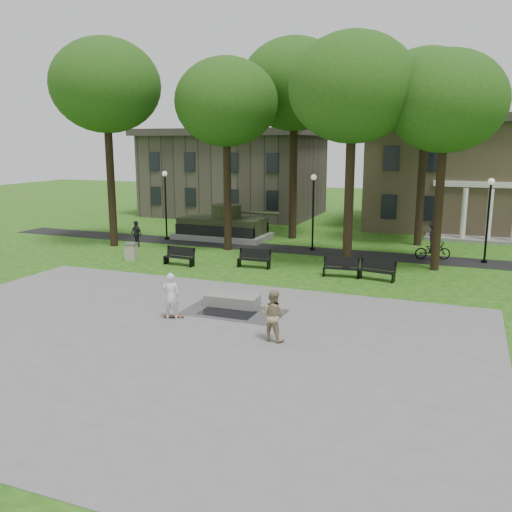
{
  "coord_description": "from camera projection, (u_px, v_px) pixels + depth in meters",
  "views": [
    {
      "loc": [
        9.42,
        -20.06,
        6.64
      ],
      "look_at": [
        0.3,
        3.12,
        1.4
      ],
      "focal_mm": 38.0,
      "sensor_mm": 36.0,
      "label": 1
    }
  ],
  "objects": [
    {
      "name": "ground",
      "position": [
        223.0,
        302.0,
        23.01
      ],
      "size": [
        120.0,
        120.0,
        0.0
      ],
      "primitive_type": "plane",
      "color": "#1C4911",
      "rests_on": "ground"
    },
    {
      "name": "plaza",
      "position": [
        161.0,
        341.0,
        18.45
      ],
      "size": [
        22.0,
        16.0,
        0.02
      ],
      "primitive_type": "cube",
      "color": "gray",
      "rests_on": "ground"
    },
    {
      "name": "footpath",
      "position": [
        303.0,
        250.0,
        33.94
      ],
      "size": [
        44.0,
        2.6,
        0.01
      ],
      "primitive_type": "cube",
      "color": "black",
      "rests_on": "ground"
    },
    {
      "name": "building_right",
      "position": [
        479.0,
        172.0,
        42.21
      ],
      "size": [
        17.0,
        12.0,
        8.6
      ],
      "color": "#9E8460",
      "rests_on": "ground"
    },
    {
      "name": "building_left",
      "position": [
        235.0,
        176.0,
        50.34
      ],
      "size": [
        15.0,
        10.0,
        7.2
      ],
      "primitive_type": "cube",
      "color": "#4C443D",
      "rests_on": "ground"
    },
    {
      "name": "tree_0",
      "position": [
        106.0,
        86.0,
        33.44
      ],
      "size": [
        6.8,
        6.8,
        12.97
      ],
      "color": "black",
      "rests_on": "ground"
    },
    {
      "name": "tree_1",
      "position": [
        226.0,
        103.0,
        32.34
      ],
      "size": [
        6.2,
        6.2,
        11.63
      ],
      "color": "black",
      "rests_on": "ground"
    },
    {
      "name": "tree_2",
      "position": [
        353.0,
        89.0,
        27.58
      ],
      "size": [
        6.6,
        6.6,
        12.16
      ],
      "color": "black",
      "rests_on": "ground"
    },
    {
      "name": "tree_3",
      "position": [
        446.0,
        102.0,
        27.03
      ],
      "size": [
        6.0,
        6.0,
        11.19
      ],
      "color": "black",
      "rests_on": "ground"
    },
    {
      "name": "tree_4",
      "position": [
        294.0,
        85.0,
        36.16
      ],
      "size": [
        7.2,
        7.2,
        13.5
      ],
      "color": "black",
      "rests_on": "ground"
    },
    {
      "name": "tree_5",
      "position": [
        427.0,
        93.0,
        33.72
      ],
      "size": [
        6.4,
        6.4,
        12.44
      ],
      "color": "black",
      "rests_on": "ground"
    },
    {
      "name": "lamp_left",
      "position": [
        166.0,
        199.0,
        37.22
      ],
      "size": [
        0.36,
        0.36,
        4.73
      ],
      "color": "black",
      "rests_on": "ground"
    },
    {
      "name": "lamp_mid",
      "position": [
        313.0,
        206.0,
        33.46
      ],
      "size": [
        0.36,
        0.36,
        4.73
      ],
      "color": "black",
      "rests_on": "ground"
    },
    {
      "name": "lamp_right",
      "position": [
        488.0,
        213.0,
        29.88
      ],
      "size": [
        0.36,
        0.36,
        4.73
      ],
      "color": "black",
      "rests_on": "ground"
    },
    {
      "name": "tank_monument",
      "position": [
        223.0,
        227.0,
        37.89
      ],
      "size": [
        7.45,
        3.4,
        2.4
      ],
      "color": "gray",
      "rests_on": "ground"
    },
    {
      "name": "puddle",
      "position": [
        227.0,
        313.0,
        21.43
      ],
      "size": [
        2.2,
        1.2,
        0.0
      ],
      "primitive_type": "cube",
      "color": "black",
      "rests_on": "plaza"
    },
    {
      "name": "concrete_block",
      "position": [
        232.0,
        300.0,
        22.36
      ],
      "size": [
        2.23,
        1.08,
        0.45
      ],
      "primitive_type": "cube",
      "rotation": [
        0.0,
        0.0,
        0.04
      ],
      "color": "gray",
      "rests_on": "plaza"
    },
    {
      "name": "skateboard",
      "position": [
        174.0,
        317.0,
        20.86
      ],
      "size": [
        0.8,
        0.42,
        0.07
      ],
      "primitive_type": "cube",
      "rotation": [
        0.0,
        0.0,
        0.3
      ],
      "color": "brown",
      "rests_on": "plaza"
    },
    {
      "name": "skateboarder",
      "position": [
        171.0,
        296.0,
        20.56
      ],
      "size": [
        0.78,
        0.66,
        1.8
      ],
      "primitive_type": "imported",
      "rotation": [
        0.0,
        0.0,
        3.56
      ],
      "color": "silver",
      "rests_on": "plaza"
    },
    {
      "name": "friend_watching",
      "position": [
        273.0,
        315.0,
        18.29
      ],
      "size": [
        0.96,
        0.8,
        1.78
      ],
      "primitive_type": "imported",
      "rotation": [
        0.0,
        0.0,
        2.98
      ],
      "color": "#9D8B65",
      "rests_on": "plaza"
    },
    {
      "name": "pedestrian_walker",
      "position": [
        136.0,
        234.0,
        34.92
      ],
      "size": [
        1.08,
        0.71,
        1.7
      ],
      "primitive_type": "imported",
      "rotation": [
        0.0,
        0.0,
        -0.33
      ],
      "color": "#20232B",
      "rests_on": "ground"
    },
    {
      "name": "cyclist",
      "position": [
        433.0,
        244.0,
        31.16
      ],
      "size": [
        2.13,
        1.29,
        2.21
      ],
      "rotation": [
        0.0,
        0.0,
        1.89
      ],
      "color": "black",
      "rests_on": "ground"
    },
    {
      "name": "park_bench_0",
      "position": [
        180.0,
        256.0,
        29.8
      ],
      "size": [
        1.83,
        0.67,
        1.0
      ],
      "rotation": [
        0.0,
        0.0,
        -0.08
      ],
      "color": "black",
      "rests_on": "ground"
    },
    {
      "name": "park_bench_1",
      "position": [
        254.0,
        258.0,
        29.19
      ],
      "size": [
        1.81,
        0.57,
        1.0
      ],
      "rotation": [
        0.0,
        0.0,
        0.02
      ],
      "color": "black",
      "rests_on": "ground"
    },
    {
      "name": "park_bench_2",
      "position": [
        341.0,
        267.0,
        27.18
      ],
      "size": [
        1.84,
        0.7,
        1.0
      ],
      "rotation": [
        0.0,
        0.0,
        0.1
      ],
      "color": "black",
      "rests_on": "ground"
    },
    {
      "name": "park_bench_3",
      "position": [
        377.0,
        270.0,
        26.55
      ],
      "size": [
        1.85,
        0.83,
        1.0
      ],
      "rotation": [
        0.0,
        0.0,
        -0.18
      ],
      "color": "black",
      "rests_on": "ground"
    },
    {
      "name": "trash_bin",
      "position": [
        131.0,
        251.0,
        31.14
      ],
      "size": [
        0.77,
        0.77,
        0.96
      ],
      "rotation": [
        0.0,
        0.0,
        0.18
      ],
      "color": "#B0AA91",
      "rests_on": "ground"
    }
  ]
}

